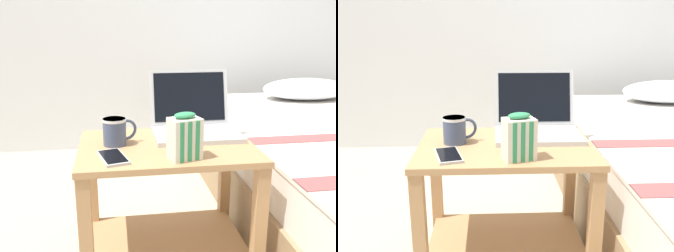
% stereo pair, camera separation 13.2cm
% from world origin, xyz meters
% --- Properties ---
extents(bedside_table, '(0.64, 0.46, 0.54)m').
position_xyz_m(bedside_table, '(0.00, 0.00, 0.35)').
color(bedside_table, tan).
rests_on(bedside_table, ground_plane).
extents(laptop, '(0.33, 0.30, 0.24)m').
position_xyz_m(laptop, '(0.13, 0.13, 0.59)').
color(laptop, '#B7BABC').
rests_on(laptop, bedside_table).
extents(mug_front_left, '(0.13, 0.09, 0.10)m').
position_xyz_m(mug_front_left, '(-0.18, 0.03, 0.60)').
color(mug_front_left, '#3F4C6B').
rests_on(mug_front_left, bedside_table).
extents(snack_bag, '(0.12, 0.10, 0.16)m').
position_xyz_m(snack_bag, '(0.04, -0.16, 0.61)').
color(snack_bag, silver).
rests_on(snack_bag, bedside_table).
extents(cell_phone, '(0.11, 0.17, 0.01)m').
position_xyz_m(cell_phone, '(-0.20, -0.12, 0.55)').
color(cell_phone, '#B7BABC').
rests_on(cell_phone, bedside_table).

